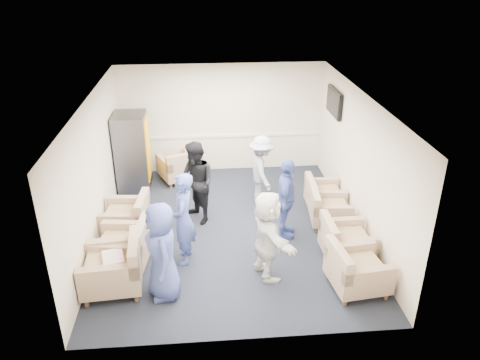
{
  "coord_description": "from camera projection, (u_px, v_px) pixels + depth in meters",
  "views": [
    {
      "loc": [
        -0.49,
        -8.03,
        4.94
      ],
      "look_at": [
        0.21,
        0.2,
        0.99
      ],
      "focal_mm": 35.0,
      "sensor_mm": 36.0,
      "label": 1
    }
  ],
  "objects": [
    {
      "name": "ceiling",
      "position": [
        229.0,
        98.0,
        8.22
      ],
      "size": [
        6.0,
        6.0,
        0.0
      ],
      "primitive_type": "plane",
      "rotation": [
        3.14,
        0.0,
        0.0
      ],
      "color": "silver",
      "rests_on": "back_wall"
    },
    {
      "name": "armchair_left_mid",
      "position": [
        126.0,
        247.0,
        8.17
      ],
      "size": [
        0.99,
        0.99,
        0.71
      ],
      "rotation": [
        0.0,
        0.0,
        -1.69
      ],
      "color": "#9E8066",
      "rests_on": "floor"
    },
    {
      "name": "person_back_right",
      "position": [
        262.0,
        170.0,
        10.11
      ],
      "size": [
        0.7,
        1.07,
        1.55
      ],
      "primitive_type": "imported",
      "rotation": [
        0.0,
        0.0,
        1.7
      ],
      "color": "beige",
      "rests_on": "floor"
    },
    {
      "name": "armchair_left_near",
      "position": [
        116.0,
        269.0,
        7.58
      ],
      "size": [
        1.02,
        1.02,
        0.76
      ],
      "rotation": [
        0.0,
        0.0,
        -1.49
      ],
      "color": "#9E8066",
      "rests_on": "floor"
    },
    {
      "name": "armchair_right_far",
      "position": [
        322.0,
        195.0,
        10.07
      ],
      "size": [
        0.79,
        0.79,
        0.61
      ],
      "rotation": [
        0.0,
        0.0,
        1.53
      ],
      "color": "#9E8066",
      "rests_on": "floor"
    },
    {
      "name": "person_mid_left",
      "position": [
        183.0,
        219.0,
        8.07
      ],
      "size": [
        0.46,
        0.66,
        1.7
      ],
      "primitive_type": "imported",
      "rotation": [
        0.0,
        0.0,
        -1.66
      ],
      "color": "#4354A2",
      "rests_on": "floor"
    },
    {
      "name": "chair_rail",
      "position": [
        222.0,
        136.0,
        11.68
      ],
      "size": [
        4.98,
        0.04,
        0.06
      ],
      "primitive_type": "cube",
      "color": "silver",
      "rests_on": "back_wall"
    },
    {
      "name": "person_front_right",
      "position": [
        267.0,
        235.0,
        7.72
      ],
      "size": [
        0.8,
        1.53,
        1.58
      ],
      "primitive_type": "imported",
      "rotation": [
        0.0,
        0.0,
        1.81
      ],
      "color": "white",
      "rests_on": "floor"
    },
    {
      "name": "person_front_left",
      "position": [
        162.0,
        252.0,
        7.23
      ],
      "size": [
        0.7,
        0.9,
        1.65
      ],
      "primitive_type": "imported",
      "rotation": [
        0.0,
        0.0,
        -1.34
      ],
      "color": "#4354A2",
      "rests_on": "floor"
    },
    {
      "name": "backpack",
      "position": [
        156.0,
        224.0,
        9.07
      ],
      "size": [
        0.34,
        0.29,
        0.49
      ],
      "rotation": [
        0.0,
        0.0,
        0.36
      ],
      "color": "black",
      "rests_on": "floor"
    },
    {
      "name": "right_wall",
      "position": [
        359.0,
        163.0,
        9.0
      ],
      "size": [
        0.02,
        6.0,
        2.7
      ],
      "primitive_type": "cube",
      "color": "beige",
      "rests_on": "floor"
    },
    {
      "name": "person_back_left",
      "position": [
        196.0,
        183.0,
        9.34
      ],
      "size": [
        0.98,
        1.05,
        1.71
      ],
      "primitive_type": "imported",
      "rotation": [
        0.0,
        0.0,
        -1.02
      ],
      "color": "black",
      "rests_on": "floor"
    },
    {
      "name": "armchair_left_far",
      "position": [
        128.0,
        218.0,
        9.11
      ],
      "size": [
        0.94,
        0.94,
        0.69
      ],
      "rotation": [
        0.0,
        0.0,
        -1.66
      ],
      "color": "#9E8066",
      "rests_on": "floor"
    },
    {
      "name": "tv",
      "position": [
        334.0,
        102.0,
        10.31
      ],
      "size": [
        0.1,
        1.0,
        0.58
      ],
      "color": "black",
      "rests_on": "right_wall"
    },
    {
      "name": "armchair_right_midnear",
      "position": [
        343.0,
        242.0,
        8.37
      ],
      "size": [
        0.85,
        0.85,
        0.67
      ],
      "rotation": [
        0.0,
        0.0,
        1.59
      ],
      "color": "#9E8066",
      "rests_on": "floor"
    },
    {
      "name": "armchair_corner",
      "position": [
        179.0,
        168.0,
        11.32
      ],
      "size": [
        1.11,
        1.11,
        0.67
      ],
      "rotation": [
        0.0,
        0.0,
        3.56
      ],
      "color": "#9E8066",
      "rests_on": "floor"
    },
    {
      "name": "person_mid_right",
      "position": [
        286.0,
        199.0,
        8.85
      ],
      "size": [
        0.59,
        1.0,
        1.6
      ],
      "primitive_type": "imported",
      "rotation": [
        0.0,
        0.0,
        1.34
      ],
      "color": "#4354A2",
      "rests_on": "floor"
    },
    {
      "name": "vending_machine",
      "position": [
        133.0,
        152.0,
        10.71
      ],
      "size": [
        0.73,
        0.85,
        1.8
      ],
      "color": "#52535B",
      "rests_on": "floor"
    },
    {
      "name": "armchair_right_near",
      "position": [
        355.0,
        271.0,
        7.57
      ],
      "size": [
        0.96,
        0.96,
        0.69
      ],
      "rotation": [
        0.0,
        0.0,
        1.69
      ],
      "color": "#9E8066",
      "rests_on": "floor"
    },
    {
      "name": "front_wall",
      "position": [
        245.0,
        261.0,
        6.11
      ],
      "size": [
        5.0,
        0.02,
        2.7
      ],
      "primitive_type": "cube",
      "color": "beige",
      "rests_on": "floor"
    },
    {
      "name": "floor",
      "position": [
        230.0,
        229.0,
        9.39
      ],
      "size": [
        6.0,
        6.0,
        0.0
      ],
      "primitive_type": "plane",
      "color": "black",
      "rests_on": "ground"
    },
    {
      "name": "back_wall",
      "position": [
        222.0,
        119.0,
        11.5
      ],
      "size": [
        5.0,
        0.02,
        2.7
      ],
      "primitive_type": "cube",
      "color": "beige",
      "rests_on": "floor"
    },
    {
      "name": "left_wall",
      "position": [
        94.0,
        173.0,
        8.61
      ],
      "size": [
        0.02,
        6.0,
        2.7
      ],
      "primitive_type": "cube",
      "color": "beige",
      "rests_on": "floor"
    },
    {
      "name": "pillow",
      "position": [
        113.0,
        259.0,
        7.49
      ],
      "size": [
        0.42,
        0.49,
        0.12
      ],
      "primitive_type": "cube",
      "rotation": [
        0.0,
        0.0,
        -1.32
      ],
      "color": "white",
      "rests_on": "armchair_left_near"
    },
    {
      "name": "armchair_right_midfar",
      "position": [
        328.0,
        210.0,
        9.46
      ],
      "size": [
        0.86,
        0.86,
        0.63
      ],
      "rotation": [
        0.0,
        0.0,
        1.47
      ],
      "color": "#9E8066",
      "rests_on": "floor"
    }
  ]
}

